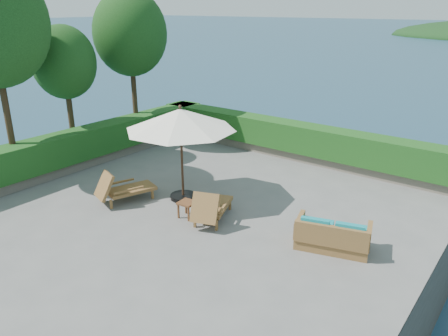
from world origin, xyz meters
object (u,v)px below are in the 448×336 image
Objects in this scene: lounge_left at (123,188)px; lounge_right at (211,207)px; patio_umbrella at (181,120)px; wicker_loveseat at (332,237)px; side_table at (187,205)px.

lounge_left is 2.89m from lounge_right.
patio_umbrella reaches higher than wicker_loveseat.
wicker_loveseat is (3.81, 0.83, -0.05)m from side_table.
patio_umbrella is 2.07× the size of wicker_loveseat.
lounge_right is at bearing -21.33° from patio_umbrella.
patio_umbrella is 2.60m from lounge_right.
lounge_right is (1.57, -0.61, -1.99)m from patio_umbrella.
side_table is at bearing 175.91° from wicker_loveseat.
lounge_right reaches higher than wicker_loveseat.
side_table is at bearing 28.42° from lounge_left.
lounge_left is at bearing -170.58° from side_table.
wicker_loveseat is at bearing -10.20° from lounge_right.
patio_umbrella is at bearing 62.90° from lounge_left.
lounge_left is 2.21m from side_table.
lounge_left is (-1.26, -1.21, -1.98)m from patio_umbrella.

